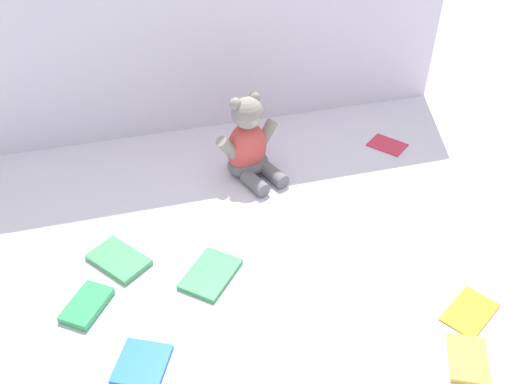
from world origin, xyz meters
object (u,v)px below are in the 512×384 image
book_case_1 (87,305)px  book_case_3 (210,274)px  teddy_bear (249,146)px  book_case_5 (387,144)px  book_case_2 (470,311)px  book_case_4 (119,260)px  book_case_6 (468,360)px  book_case_0 (142,364)px

book_case_1 → book_case_3: bearing=39.8°
teddy_bear → book_case_1: bearing=-160.7°
book_case_1 → book_case_5: bearing=59.7°
book_case_2 → book_case_1: bearing=-138.0°
book_case_4 → book_case_6: (0.62, -0.44, -0.00)m
book_case_1 → book_case_2: 0.79m
teddy_bear → book_case_0: size_ratio=2.32×
book_case_0 → book_case_5: size_ratio=1.00×
book_case_4 → book_case_3: bearing=-64.0°
book_case_3 → book_case_5: size_ratio=1.34×
book_case_2 → book_case_6: size_ratio=1.16×
teddy_bear → book_case_2: teddy_bear is taller
book_case_0 → book_case_1: bearing=144.7°
book_case_3 → book_case_6: same height
book_case_5 → book_case_6: (-0.17, -0.71, 0.00)m
teddy_bear → book_case_6: 0.74m
book_case_1 → book_case_2: size_ratio=0.90×
teddy_bear → book_case_1: 0.58m
teddy_bear → book_case_1: size_ratio=2.09×
book_case_2 → book_case_3: 0.55m
book_case_5 → book_case_1: bearing=165.6°
book_case_4 → book_case_6: size_ratio=1.26×
book_case_4 → book_case_2: bearing=-63.4°
book_case_0 → book_case_6: bearing=11.5°
book_case_3 → book_case_5: 0.70m
book_case_2 → book_case_3: size_ratio=0.91×
book_case_6 → teddy_bear: bearing=-44.3°
book_case_0 → book_case_2: book_case_0 is taller
teddy_bear → book_case_2: size_ratio=1.89×
book_case_0 → book_case_6: 0.61m
book_case_3 → book_case_4: size_ratio=1.01×
book_case_0 → book_case_6: same height
book_case_4 → book_case_5: (0.79, 0.27, -0.00)m
book_case_2 → book_case_6: bearing=-65.1°
book_case_1 → book_case_2: (0.76, -0.22, -0.00)m
book_case_1 → book_case_5: 0.95m
teddy_bear → book_case_1: teddy_bear is taller
book_case_0 → book_case_5: (0.77, 0.56, -0.00)m
book_case_0 → book_case_5: bearing=61.9°
book_case_2 → book_case_6: book_case_6 is taller
book_case_4 → teddy_bear: bearing=-2.6°
book_case_3 → teddy_bear: bearing=-75.6°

